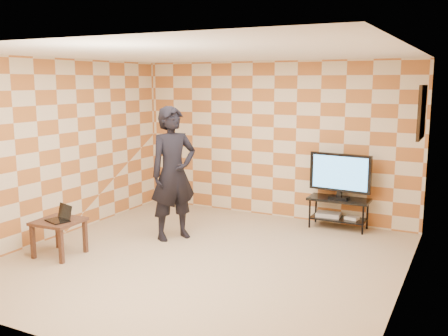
{
  "coord_description": "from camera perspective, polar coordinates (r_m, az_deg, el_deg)",
  "views": [
    {
      "loc": [
        3.14,
        -5.57,
        2.35
      ],
      "look_at": [
        0.0,
        0.6,
        1.15
      ],
      "focal_mm": 40.0,
      "sensor_mm": 36.0,
      "label": 1
    }
  ],
  "objects": [
    {
      "name": "side_table",
      "position": [
        7.18,
        -18.36,
        -6.34
      ],
      "size": [
        0.61,
        0.61,
        0.5
      ],
      "color": "#351C0F",
      "rests_on": "floor"
    },
    {
      "name": "wall_back",
      "position": [
        8.72,
        5.68,
        3.2
      ],
      "size": [
        5.0,
        0.02,
        2.7
      ],
      "primitive_type": "cube",
      "color": "beige",
      "rests_on": "ground"
    },
    {
      "name": "tv_stand",
      "position": [
        8.28,
        12.97,
        -4.29
      ],
      "size": [
        0.97,
        0.44,
        0.5
      ],
      "color": "black",
      "rests_on": "floor"
    },
    {
      "name": "wall_right",
      "position": [
        5.7,
        20.1,
        -0.89
      ],
      "size": [
        0.02,
        5.0,
        2.7
      ],
      "primitive_type": "cube",
      "color": "beige",
      "rests_on": "ground"
    },
    {
      "name": "dvd_player",
      "position": [
        8.38,
        11.85,
        -5.22
      ],
      "size": [
        0.4,
        0.3,
        0.06
      ],
      "primitive_type": "cube",
      "rotation": [
        0.0,
        0.0,
        0.08
      ],
      "color": "#B4B4B6",
      "rests_on": "tv_stand"
    },
    {
      "name": "tv",
      "position": [
        8.16,
        13.12,
        -0.64
      ],
      "size": [
        1.0,
        0.22,
        0.73
      ],
      "color": "black",
      "rests_on": "tv_stand"
    },
    {
      "name": "laptop",
      "position": [
        7.11,
        -18.19,
        -5.35
      ],
      "size": [
        0.38,
        0.34,
        0.21
      ],
      "color": "black",
      "rests_on": "side_table"
    },
    {
      "name": "ceiling",
      "position": [
        6.4,
        -2.5,
        12.96
      ],
      "size": [
        5.0,
        5.0,
        0.02
      ],
      "primitive_type": "cube",
      "color": "white",
      "rests_on": "wall_back"
    },
    {
      "name": "wall_left",
      "position": [
        7.99,
        -18.26,
        2.15
      ],
      "size": [
        0.02,
        5.0,
        2.7
      ],
      "primitive_type": "cube",
      "color": "beige",
      "rests_on": "ground"
    },
    {
      "name": "wall_art",
      "position": [
        7.16,
        21.69,
        5.94
      ],
      "size": [
        0.04,
        0.72,
        0.72
      ],
      "color": "black",
      "rests_on": "wall_right"
    },
    {
      "name": "wall_front",
      "position": [
        4.5,
        -18.22,
        -3.52
      ],
      "size": [
        5.0,
        0.02,
        2.7
      ],
      "primitive_type": "cube",
      "color": "beige",
      "rests_on": "ground"
    },
    {
      "name": "game_console",
      "position": [
        8.28,
        14.4,
        -5.56
      ],
      "size": [
        0.23,
        0.18,
        0.05
      ],
      "primitive_type": "cube",
      "rotation": [
        0.0,
        0.0,
        -0.19
      ],
      "color": "silver",
      "rests_on": "tv_stand"
    },
    {
      "name": "floor",
      "position": [
        6.81,
        -2.33,
        -10.36
      ],
      "size": [
        5.0,
        5.0,
        0.0
      ],
      "primitive_type": "plane",
      "color": "tan",
      "rests_on": "ground"
    },
    {
      "name": "person",
      "position": [
        7.47,
        -5.81,
        -0.63
      ],
      "size": [
        0.79,
        0.87,
        2.0
      ],
      "primitive_type": "imported",
      "rotation": [
        0.0,
        0.0,
        1.02
      ],
      "color": "black",
      "rests_on": "floor"
    }
  ]
}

